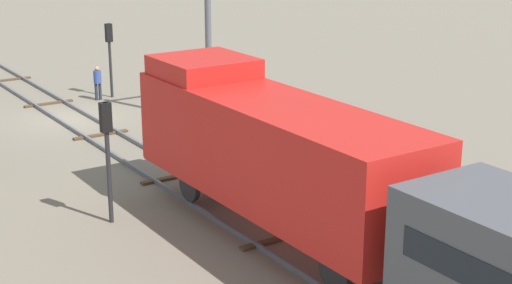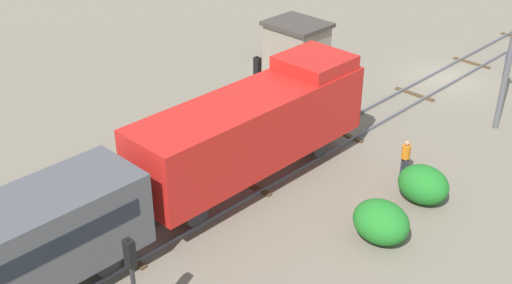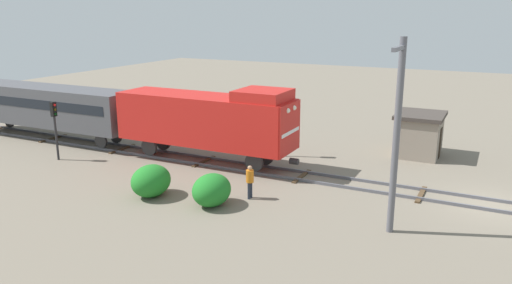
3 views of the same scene
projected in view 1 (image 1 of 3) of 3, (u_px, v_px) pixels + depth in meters
ground_plane at (73, 119)px, 35.55m from camera, size 116.09×116.09×0.00m
railway_track at (73, 117)px, 35.53m from camera, size 2.40×77.39×0.16m
locomotive at (269, 147)px, 22.17m from camera, size 2.90×11.60×4.60m
traffic_signal_near at (109, 46)px, 38.84m from camera, size 0.32×0.34×3.71m
traffic_signal_mid at (107, 140)px, 23.29m from camera, size 0.32×0.34×3.78m
worker_near_track at (98, 80)px, 38.74m from camera, size 0.38×0.38×1.70m
worker_by_signal at (287, 141)px, 28.88m from camera, size 0.38×0.38×1.70m
catenary_mast at (209, 26)px, 33.98m from camera, size 1.94×0.28×8.08m
bush_near at (342, 147)px, 28.84m from camera, size 2.14×1.75×1.56m
bush_mid at (412, 170)px, 26.30m from camera, size 2.22×1.81×1.61m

